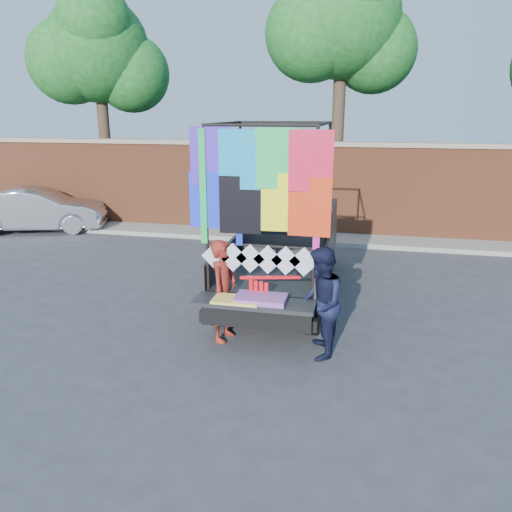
% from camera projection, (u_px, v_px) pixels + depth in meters
% --- Properties ---
extents(ground, '(90.00, 90.00, 0.00)m').
position_uv_depth(ground, '(232.00, 334.00, 7.90)').
color(ground, '#38383A').
rests_on(ground, ground).
extents(brick_wall, '(30.00, 0.45, 2.61)m').
position_uv_depth(brick_wall, '(297.00, 188.00, 14.10)').
color(brick_wall, brown).
rests_on(brick_wall, ground).
extents(curb, '(30.00, 1.20, 0.12)m').
position_uv_depth(curb, '(292.00, 237.00, 13.79)').
color(curb, gray).
rests_on(curb, ground).
extents(tree_left, '(4.20, 3.30, 7.05)m').
position_uv_depth(tree_left, '(97.00, 54.00, 15.45)').
color(tree_left, '#38281C').
rests_on(tree_left, ground).
extents(tree_mid, '(4.20, 3.30, 7.73)m').
position_uv_depth(tree_mid, '(343.00, 25.00, 13.71)').
color(tree_mid, '#38281C').
rests_on(tree_mid, ground).
extents(pickup_truck, '(2.05, 5.14, 3.24)m').
position_uv_depth(pickup_truck, '(286.00, 248.00, 9.77)').
color(pickup_truck, black).
rests_on(pickup_truck, ground).
extents(sedan, '(4.06, 2.50, 1.26)m').
position_uv_depth(sedan, '(38.00, 210.00, 14.55)').
color(sedan, '#B0B3B8').
rests_on(sedan, ground).
extents(woman, '(0.46, 0.63, 1.58)m').
position_uv_depth(woman, '(223.00, 291.00, 7.54)').
color(woman, maroon).
rests_on(woman, ground).
extents(man, '(0.70, 0.85, 1.61)m').
position_uv_depth(man, '(320.00, 303.00, 7.00)').
color(man, black).
rests_on(man, ground).
extents(streamer_bundle, '(0.86, 0.25, 0.61)m').
position_uv_depth(streamer_bundle, '(263.00, 289.00, 7.24)').
color(streamer_bundle, '#FF0D18').
rests_on(streamer_bundle, ground).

